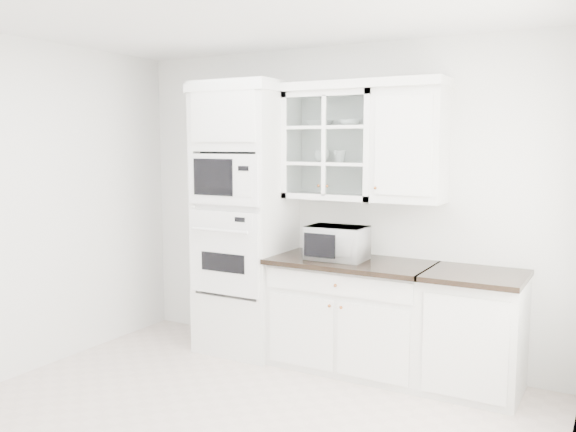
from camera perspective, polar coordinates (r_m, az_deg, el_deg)
The scene contains 13 objects.
ground at distance 4.25m, azimuth -6.11°, elevation -19.26°, with size 4.00×3.50×0.01m, color beige.
room_shell at distance 4.17m, azimuth -2.99°, elevation 5.58°, with size 4.00×3.50×2.70m.
oven_column at distance 5.45m, azimuth -4.07°, elevation -0.25°, with size 0.76×0.68×2.40m.
base_cabinet_run at distance 5.14m, azimuth 5.95°, elevation -9.09°, with size 1.32×0.67×0.92m.
extra_base_cabinet at distance 4.85m, azimuth 17.04°, elevation -10.34°, with size 0.72×0.67×0.92m.
upper_cabinet_glass at distance 5.17m, azimuth 4.19°, elevation 6.60°, with size 0.80×0.33×0.90m.
upper_cabinet_solid at distance 4.92m, azimuth 11.36°, elevation 6.47°, with size 0.55×0.33×0.90m, color white.
crown_molding at distance 5.22m, azimuth 3.05°, elevation 11.94°, with size 2.14×0.38×0.07m, color white.
countertop_microwave at distance 5.03m, azimuth 4.68°, elevation -2.49°, with size 0.47×0.39×0.27m, color white.
bowl_a at distance 5.25m, azimuth 2.99°, elevation 8.65°, with size 0.22×0.22×0.05m, color white.
bowl_b at distance 5.09m, azimuth 5.80°, elevation 8.68°, with size 0.17×0.17×0.05m, color white.
cup_a at distance 5.24m, azimuth 3.22°, elevation 5.65°, with size 0.13×0.13×0.10m, color white.
cup_b at distance 5.13m, azimuth 4.89°, elevation 5.58°, with size 0.11×0.11×0.10m, color white.
Camera 1 is at (2.23, -3.10, 1.87)m, focal length 38.00 mm.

